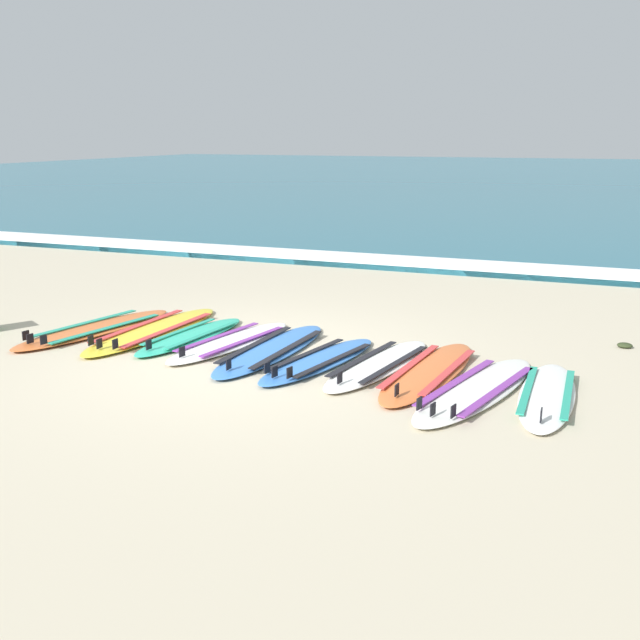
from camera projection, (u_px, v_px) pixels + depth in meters
The scene contains 14 objects.
ground_plane at pixel (249, 358), 8.18m from camera, with size 80.00×80.00×0.00m, color #C1B599.
sea at pixel (542, 177), 40.41m from camera, with size 80.00×60.00×0.10m, color #23667A.
wave_foam_strip at pixel (399, 263), 13.80m from camera, with size 80.00×1.14×0.11m, color white.
surfboard_0 at pixel (95, 329), 9.26m from camera, with size 1.10×2.46×0.18m.
surfboard_1 at pixel (154, 330), 9.18m from camera, with size 0.78×2.56×0.18m.
surfboard_2 at pixel (191, 336), 8.92m from camera, with size 0.71×2.00×0.18m.
surfboard_3 at pixel (231, 342), 8.67m from camera, with size 0.93×2.17×0.18m.
surfboard_4 at pixel (271, 350), 8.37m from camera, with size 0.73×2.36×0.18m.
surfboard_5 at pixel (319, 360), 7.97m from camera, with size 0.95×2.09×0.18m.
surfboard_6 at pixel (379, 364), 7.83m from camera, with size 0.90×2.16×0.18m.
surfboard_7 at pixel (429, 372), 7.60m from camera, with size 0.82×2.36×0.18m.
surfboard_8 at pixel (477, 390), 7.07m from camera, with size 1.15×2.43×0.18m.
surfboard_9 at pixel (547, 395), 6.92m from camera, with size 0.52×2.01×0.18m.
seaweed_clump_near_shoreline at pixel (625, 345), 8.56m from camera, with size 0.17×0.14×0.06m, color #2D381E.
Camera 1 is at (3.55, -7.01, 2.42)m, focal length 41.68 mm.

